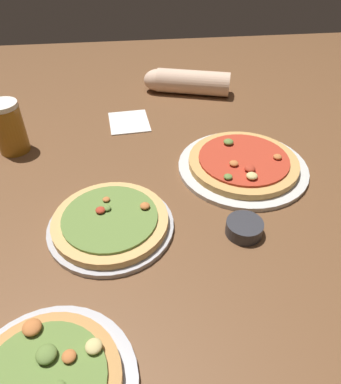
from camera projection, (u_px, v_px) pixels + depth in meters
The scene contains 7 objects.
ground_plane at pixel (170, 203), 0.87m from camera, with size 2.40×2.40×0.03m, color brown.
pizza_plate_near at pixel (111, 223), 0.78m from camera, with size 0.27×0.27×0.05m.
pizza_plate_far at pixel (243, 164), 0.95m from camera, with size 0.34×0.34×0.05m.
beer_mug_amber at pixel (8, 127), 0.98m from camera, with size 0.10×0.13×0.14m.
ramekin_sauce at pixel (244, 228), 0.77m from camera, with size 0.08×0.08×0.03m, color #333338.
napkin_folded at pixel (129, 121), 1.14m from camera, with size 0.12×0.14×0.01m, color white.
diner_arm at pixel (184, 82), 1.29m from camera, with size 0.31×0.15×0.08m.
Camera 1 is at (-0.08, -0.65, 0.57)m, focal length 33.69 mm.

